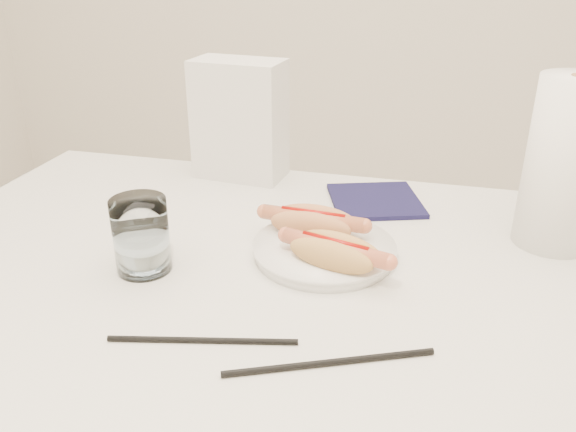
% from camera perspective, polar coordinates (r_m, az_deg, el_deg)
% --- Properties ---
extents(table, '(1.20, 0.80, 0.75)m').
position_cam_1_polar(table, '(0.86, -0.66, -8.98)').
color(table, silver).
rests_on(table, ground).
extents(plate, '(0.26, 0.26, 0.02)m').
position_cam_1_polar(plate, '(0.87, 3.54, -3.49)').
color(plate, white).
rests_on(plate, table).
extents(hotdog_left, '(0.16, 0.07, 0.04)m').
position_cam_1_polar(hotdog_left, '(0.89, 2.45, -0.64)').
color(hotdog_left, tan).
rests_on(hotdog_left, plate).
extents(hotdog_right, '(0.16, 0.09, 0.04)m').
position_cam_1_polar(hotdog_right, '(0.81, 4.61, -3.54)').
color(hotdog_right, tan).
rests_on(hotdog_right, plate).
extents(water_glass, '(0.08, 0.08, 0.11)m').
position_cam_1_polar(water_glass, '(0.84, -14.15, -1.84)').
color(water_glass, silver).
rests_on(water_glass, table).
extents(chopstick_near, '(0.22, 0.06, 0.01)m').
position_cam_1_polar(chopstick_near, '(0.70, -8.35, -11.92)').
color(chopstick_near, black).
rests_on(chopstick_near, table).
extents(chopstick_far, '(0.22, 0.10, 0.01)m').
position_cam_1_polar(chopstick_far, '(0.66, 4.11, -14.08)').
color(chopstick_far, black).
rests_on(chopstick_far, table).
extents(napkin_box, '(0.18, 0.11, 0.23)m').
position_cam_1_polar(napkin_box, '(1.14, -4.74, 9.35)').
color(napkin_box, silver).
rests_on(napkin_box, table).
extents(navy_napkin, '(0.19, 0.19, 0.01)m').
position_cam_1_polar(navy_napkin, '(1.06, 8.52, 1.51)').
color(navy_napkin, '#121033').
rests_on(navy_napkin, table).
extents(paper_towel_roll, '(0.13, 0.13, 0.26)m').
position_cam_1_polar(paper_towel_roll, '(0.95, 25.50, 4.59)').
color(paper_towel_roll, white).
rests_on(paper_towel_roll, table).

